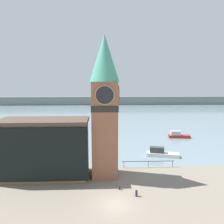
# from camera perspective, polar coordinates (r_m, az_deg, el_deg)

# --- Properties ---
(ground_plane) EXTENTS (160.00, 160.00, 0.00)m
(ground_plane) POSITION_cam_1_polar(r_m,az_deg,el_deg) (27.68, 1.06, -22.99)
(ground_plane) COLOR gray
(water) EXTENTS (160.00, 120.00, 0.00)m
(water) POSITION_cam_1_polar(r_m,az_deg,el_deg) (95.94, -1.53, -0.61)
(water) COLOR gray
(water) RESTS_ON ground_plane
(far_shoreline) EXTENTS (180.00, 3.00, 5.00)m
(far_shoreline) POSITION_cam_1_polar(r_m,az_deg,el_deg) (135.38, -1.81, 2.95)
(far_shoreline) COLOR slate
(far_shoreline) RESTS_ON water
(pier_railing) EXTENTS (8.80, 0.08, 1.09)m
(pier_railing) POSITION_cam_1_polar(r_m,az_deg,el_deg) (37.84, 9.47, -12.74)
(pier_railing) COLOR #333338
(pier_railing) RESTS_ON ground_plane
(clock_tower) EXTENTS (4.33, 4.33, 20.96)m
(clock_tower) POSITION_cam_1_polar(r_m,az_deg,el_deg) (32.03, -1.93, 2.39)
(clock_tower) COLOR #935B42
(clock_tower) RESTS_ON ground_plane
(pier_building) EXTENTS (13.12, 5.79, 8.77)m
(pier_building) POSITION_cam_1_polar(r_m,az_deg,el_deg) (34.38, -17.17, -9.03)
(pier_building) COLOR #9E754C
(pier_building) RESTS_ON ground_plane
(boat_near) EXTENTS (6.29, 3.02, 1.79)m
(boat_near) POSITION_cam_1_polar(r_m,az_deg,el_deg) (43.63, 12.63, -10.41)
(boat_near) COLOR silver
(boat_near) RESTS_ON water
(boat_far) EXTENTS (5.47, 2.12, 1.73)m
(boat_far) POSITION_cam_1_polar(r_m,az_deg,el_deg) (58.61, 16.86, -5.85)
(boat_far) COLOR maroon
(boat_far) RESTS_ON water
(mooring_bollard_near) EXTENTS (0.27, 0.27, 0.68)m
(mooring_bollard_near) POSITION_cam_1_polar(r_m,az_deg,el_deg) (30.64, 1.94, -18.95)
(mooring_bollard_near) COLOR #2D2D33
(mooring_bollard_near) RESTS_ON ground_plane
(mooring_bollard_far) EXTENTS (0.31, 0.31, 0.85)m
(mooring_bollard_far) POSITION_cam_1_polar(r_m,az_deg,el_deg) (29.20, 6.39, -20.23)
(mooring_bollard_far) COLOR #2D2D33
(mooring_bollard_far) RESTS_ON ground_plane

